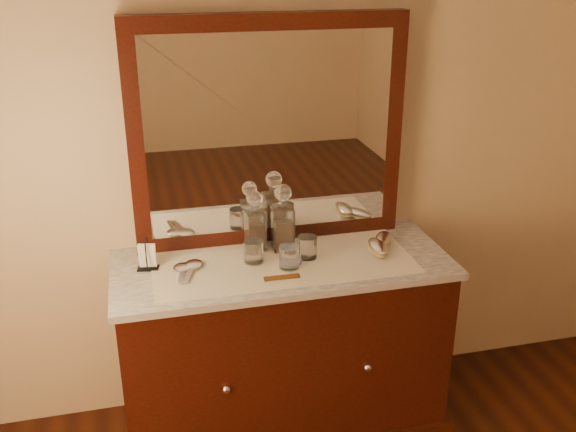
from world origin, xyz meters
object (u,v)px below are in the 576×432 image
object	(u,v)px
comb	(282,277)
brush_near	(378,248)
pin_dish	(291,261)
hand_mirror_inner	(193,266)
dresser_cabinet	(283,348)
napkin_rack	(147,257)
mirror_frame	(269,133)
hand_mirror_outer	(182,269)
brush_far	(383,240)
decanter_left	(255,227)
decanter_right	(283,224)

from	to	relation	value
comb	brush_near	bearing A→B (deg)	16.97
pin_dish	brush_near	xyz separation A→B (m)	(0.39, 0.01, 0.02)
hand_mirror_inner	dresser_cabinet	bearing A→B (deg)	-2.67
napkin_rack	mirror_frame	bearing A→B (deg)	17.75
hand_mirror_outer	hand_mirror_inner	xyz separation A→B (m)	(0.05, 0.01, 0.00)
pin_dish	brush_near	bearing A→B (deg)	1.01
pin_dish	hand_mirror_outer	xyz separation A→B (m)	(-0.46, 0.03, 0.00)
hand_mirror_inner	napkin_rack	bearing A→B (deg)	164.97
comb	brush_far	size ratio (longest dim) A/B	0.86
brush_near	hand_mirror_inner	bearing A→B (deg)	176.99
mirror_frame	decanter_left	size ratio (longest dim) A/B	4.41
mirror_frame	decanter_left	xyz separation A→B (m)	(-0.09, -0.10, -0.39)
pin_dish	hand_mirror_inner	xyz separation A→B (m)	(-0.41, 0.05, 0.00)
brush_near	brush_far	bearing A→B (deg)	53.23
dresser_cabinet	hand_mirror_inner	bearing A→B (deg)	177.33
decanter_right	hand_mirror_inner	size ratio (longest dim) A/B	1.43
pin_dish	hand_mirror_inner	size ratio (longest dim) A/B	0.41
dresser_cabinet	hand_mirror_inner	world-z (taller)	hand_mirror_inner
decanter_left	dresser_cabinet	bearing A→B (deg)	-58.07
decanter_right	brush_near	size ratio (longest dim) A/B	1.77
mirror_frame	brush_far	world-z (taller)	mirror_frame
dresser_cabinet	napkin_rack	distance (m)	0.75
napkin_rack	decanter_right	distance (m)	0.60
hand_mirror_inner	decanter_right	bearing A→B (deg)	13.49
mirror_frame	decanter_right	world-z (taller)	mirror_frame
brush_far	hand_mirror_outer	size ratio (longest dim) A/B	0.88
hand_mirror_inner	brush_far	bearing A→B (deg)	1.99
napkin_rack	dresser_cabinet	bearing A→B (deg)	-6.71
mirror_frame	hand_mirror_outer	world-z (taller)	mirror_frame
comb	brush_far	bearing A→B (deg)	22.62
decanter_left	hand_mirror_inner	bearing A→B (deg)	-157.03
dresser_cabinet	brush_far	xyz separation A→B (m)	(0.48, 0.05, 0.47)
dresser_cabinet	brush_far	size ratio (longest dim) A/B	8.17
mirror_frame	pin_dish	distance (m)	0.56
decanter_left	hand_mirror_inner	size ratio (longest dim) A/B	1.29
dresser_cabinet	pin_dish	distance (m)	0.45
brush_far	hand_mirror_inner	distance (m)	0.86
dresser_cabinet	brush_near	world-z (taller)	brush_near
dresser_cabinet	comb	xyz separation A→B (m)	(-0.04, -0.16, 0.45)
decanter_right	dresser_cabinet	bearing A→B (deg)	-104.39
brush_far	hand_mirror_outer	xyz separation A→B (m)	(-0.90, -0.04, -0.01)
decanter_right	hand_mirror_outer	distance (m)	0.48
mirror_frame	decanter_right	size ratio (longest dim) A/B	3.97
brush_near	hand_mirror_inner	size ratio (longest dim) A/B	0.80
brush_near	hand_mirror_outer	size ratio (longest dim) A/B	0.88
dresser_cabinet	napkin_rack	world-z (taller)	napkin_rack
brush_near	dresser_cabinet	bearing A→B (deg)	176.68
mirror_frame	brush_far	size ratio (longest dim) A/B	7.01
decanter_right	brush_far	size ratio (longest dim) A/B	1.76
dresser_cabinet	hand_mirror_outer	world-z (taller)	hand_mirror_outer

